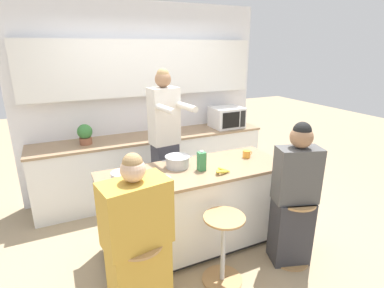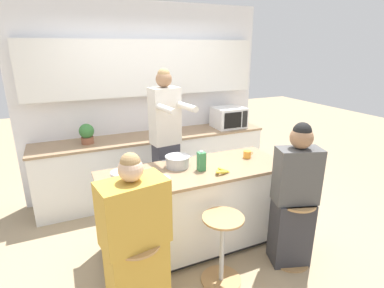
# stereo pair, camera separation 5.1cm
# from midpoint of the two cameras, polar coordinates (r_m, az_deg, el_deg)

# --- Properties ---
(ground_plane) EXTENTS (16.00, 16.00, 0.00)m
(ground_plane) POSITION_cam_midpoint_polar(r_m,az_deg,el_deg) (3.53, 0.96, -18.52)
(ground_plane) COLOR tan
(wall_back) EXTENTS (3.54, 0.22, 2.70)m
(wall_back) POSITION_cam_midpoint_polar(r_m,az_deg,el_deg) (4.42, -8.19, 10.55)
(wall_back) COLOR white
(wall_back) RESTS_ON ground_plane
(back_counter) EXTENTS (3.29, 0.60, 0.90)m
(back_counter) POSITION_cam_midpoint_polar(r_m,az_deg,el_deg) (4.43, -6.54, -3.95)
(back_counter) COLOR white
(back_counter) RESTS_ON ground_plane
(kitchen_island) EXTENTS (1.96, 0.74, 0.91)m
(kitchen_island) POSITION_cam_midpoint_polar(r_m,az_deg,el_deg) (3.28, 1.00, -12.06)
(kitchen_island) COLOR black
(kitchen_island) RESTS_ON ground_plane
(bar_stool_leftmost) EXTENTS (0.38, 0.38, 0.68)m
(bar_stool_leftmost) POSITION_cam_midpoint_polar(r_m,az_deg,el_deg) (2.63, -9.53, -23.46)
(bar_stool_leftmost) COLOR tan
(bar_stool_leftmost) RESTS_ON ground_plane
(bar_stool_center) EXTENTS (0.38, 0.38, 0.68)m
(bar_stool_center) POSITION_cam_midpoint_polar(r_m,az_deg,el_deg) (2.89, 6.29, -18.87)
(bar_stool_center) COLOR tan
(bar_stool_center) RESTS_ON ground_plane
(bar_stool_rightmost) EXTENTS (0.38, 0.38, 0.68)m
(bar_stool_rightmost) POSITION_cam_midpoint_polar(r_m,az_deg,el_deg) (3.27, 19.16, -15.06)
(bar_stool_rightmost) COLOR tan
(bar_stool_rightmost) RESTS_ON ground_plane
(person_cooking) EXTENTS (0.40, 0.62, 1.88)m
(person_cooking) POSITION_cam_midpoint_polar(r_m,az_deg,el_deg) (3.62, -4.57, -0.57)
(person_cooking) COLOR #383842
(person_cooking) RESTS_ON ground_plane
(person_wrapped_blanket) EXTENTS (0.53, 0.36, 1.41)m
(person_wrapped_blanket) POSITION_cam_midpoint_polar(r_m,az_deg,el_deg) (2.45, -10.03, -18.35)
(person_wrapped_blanket) COLOR gold
(person_wrapped_blanket) RESTS_ON ground_plane
(person_seated_near) EXTENTS (0.45, 0.36, 1.47)m
(person_seated_near) POSITION_cam_midpoint_polar(r_m,az_deg,el_deg) (3.11, 19.31, -10.29)
(person_seated_near) COLOR #333338
(person_seated_near) RESTS_ON ground_plane
(cooking_pot) EXTENTS (0.34, 0.26, 0.12)m
(cooking_pot) POSITION_cam_midpoint_polar(r_m,az_deg,el_deg) (3.12, -2.33, -3.35)
(cooking_pot) COLOR #B7BABC
(cooking_pot) RESTS_ON kitchen_island
(fruit_bowl) EXTENTS (0.21, 0.21, 0.08)m
(fruit_bowl) POSITION_cam_midpoint_polar(r_m,az_deg,el_deg) (2.90, -12.73, -5.91)
(fruit_bowl) COLOR #B7BABC
(fruit_bowl) RESTS_ON kitchen_island
(mixing_bowl_steel) EXTENTS (0.18, 0.18, 0.08)m
(mixing_bowl_steel) POSITION_cam_midpoint_polar(r_m,az_deg,el_deg) (2.72, -5.47, -7.24)
(mixing_bowl_steel) COLOR #B7BABC
(mixing_bowl_steel) RESTS_ON kitchen_island
(coffee_cup_near) EXTENTS (0.12, 0.09, 0.08)m
(coffee_cup_near) POSITION_cam_midpoint_polar(r_m,az_deg,el_deg) (3.43, 10.89, -1.95)
(coffee_cup_near) COLOR orange
(coffee_cup_near) RESTS_ON kitchen_island
(banana_bunch) EXTENTS (0.18, 0.13, 0.06)m
(banana_bunch) POSITION_cam_midpoint_polar(r_m,az_deg,el_deg) (2.98, 6.08, -5.17)
(banana_bunch) COLOR yellow
(banana_bunch) RESTS_ON kitchen_island
(juice_carton) EXTENTS (0.07, 0.07, 0.21)m
(juice_carton) POSITION_cam_midpoint_polar(r_m,az_deg,el_deg) (3.02, 2.29, -3.30)
(juice_carton) COLOR #38844C
(juice_carton) RESTS_ON kitchen_island
(microwave) EXTENTS (0.47, 0.40, 0.31)m
(microwave) POSITION_cam_midpoint_polar(r_m,az_deg,el_deg) (4.70, 7.30, 5.06)
(microwave) COLOR white
(microwave) RESTS_ON back_counter
(potted_plant) EXTENTS (0.19, 0.19, 0.26)m
(potted_plant) POSITION_cam_midpoint_polar(r_m,az_deg,el_deg) (4.09, -19.08, 1.95)
(potted_plant) COLOR #93563D
(potted_plant) RESTS_ON back_counter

